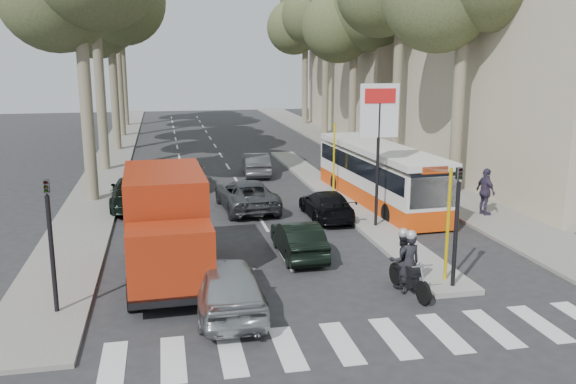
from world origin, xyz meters
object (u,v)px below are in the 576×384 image
at_px(dark_hatchback, 298,239).
at_px(city_bus, 379,173).
at_px(silver_hatchback, 227,285).
at_px(motorcycle, 406,263).
at_px(red_truck, 166,224).

bearing_deg(dark_hatchback, city_bus, -128.80).
relative_size(silver_hatchback, city_bus, 0.42).
bearing_deg(silver_hatchback, dark_hatchback, -126.61).
bearing_deg(city_bus, motorcycle, -109.26).
relative_size(silver_hatchback, red_truck, 0.71).
relative_size(dark_hatchback, motorcycle, 1.65).
bearing_deg(city_bus, red_truck, -143.99).
distance_m(red_truck, motorcycle, 7.09).
height_order(silver_hatchback, city_bus, city_bus).
relative_size(red_truck, motorcycle, 2.75).
bearing_deg(dark_hatchback, red_truck, 15.99).
bearing_deg(motorcycle, silver_hatchback, 177.31).
height_order(dark_hatchback, city_bus, city_bus).
height_order(dark_hatchback, red_truck, red_truck).
bearing_deg(motorcycle, city_bus, 67.44).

